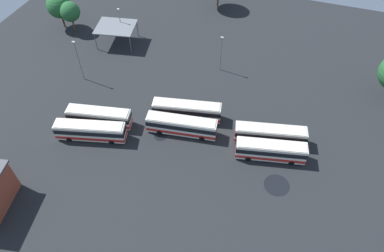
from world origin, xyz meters
TOP-DOWN VIEW (x-y plane):
  - ground_plane at (0.00, 0.00)m, footprint 111.50×111.50m
  - bus_row0_slot1 at (-15.12, -2.80)m, footprint 12.54×5.08m
  - bus_row0_slot2 at (-15.87, 0.66)m, footprint 11.94×4.89m
  - bus_row1_slot0 at (0.58, -3.65)m, footprint 12.91×4.96m
  - bus_row1_slot1 at (0.18, 0.24)m, footprint 12.80×4.26m
  - bus_row2_slot1 at (15.11, 3.09)m, footprint 11.87×4.71m
  - bus_row2_slot2 at (14.91, 6.61)m, footprint 12.57×5.47m
  - maintenance_shelter at (23.81, -21.08)m, footprint 9.79×8.55m
  - lamp_post_far_corner at (24.64, -7.05)m, footprint 0.56×0.28m
  - lamp_post_by_building at (23.57, -23.04)m, footprint 0.56×0.28m
  - lamp_post_near_entrance at (-1.41, -19.28)m, footprint 0.56×0.28m
  - tree_north_edge at (36.07, -22.17)m, footprint 4.67×4.67m
  - tree_northeast at (39.35, -22.83)m, footprint 5.68×5.68m
  - puddle_back_corner at (3.49, 2.29)m, footprint 2.39×2.39m
  - puddle_between_rows at (-18.11, 5.84)m, footprint 4.17×4.17m

SIDE VIEW (x-z plane):
  - ground_plane at x=0.00m, z-range 0.00..0.00m
  - puddle_back_corner at x=3.49m, z-range 0.00..0.01m
  - puddle_between_rows at x=-18.11m, z-range 0.00..0.01m
  - bus_row2_slot1 at x=15.11m, z-range 0.10..3.64m
  - bus_row0_slot2 at x=-15.87m, z-range 0.10..3.64m
  - bus_row0_slot1 at x=-15.12m, z-range 0.10..3.64m
  - bus_row2_slot2 at x=14.91m, z-range 0.10..3.64m
  - bus_row1_slot1 at x=0.18m, z-range 0.10..3.64m
  - bus_row1_slot0 at x=0.58m, z-range 0.10..3.64m
  - maintenance_shelter at x=23.81m, z-range 1.97..6.34m
  - lamp_post_by_building at x=23.57m, z-range 0.41..8.09m
  - lamp_post_near_entrance at x=-1.41m, z-range 0.41..8.61m
  - lamp_post_far_corner at x=24.64m, z-range 0.42..9.72m
  - tree_north_edge at x=36.07m, z-range 1.36..8.80m
  - tree_northeast at x=39.35m, z-range 1.36..9.80m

